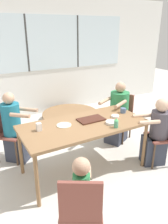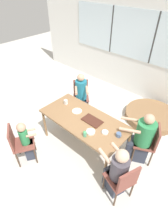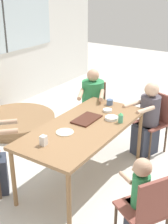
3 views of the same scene
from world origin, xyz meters
name	(u,v)px [view 1 (image 1 of 3)]	position (x,y,z in m)	size (l,w,h in m)	color
ground_plane	(84,169)	(0.00, 0.00, 0.00)	(16.00, 16.00, 0.00)	beige
wall_back_with_windows	(28,57)	(0.00, 2.66, 1.43)	(8.40, 0.08, 2.80)	silver
dining_table	(84,128)	(0.00, 0.00, 0.72)	(1.81, 0.86, 0.78)	olive
chair_for_woman_green_shirt	(122,112)	(1.18, 0.59, 0.53)	(0.54, 0.54, 0.89)	brown
chair_for_man_blue_shirt	(5,129)	(-0.95, 0.92, 0.53)	(0.57, 0.57, 0.89)	brown
chair_for_man_teal_shirt	(166,132)	(1.24, -0.45, 0.53)	(0.51, 0.51, 0.89)	brown
chair_for_toddler	(81,207)	(-0.67, -1.13, 0.53)	(0.55, 0.55, 0.89)	brown
person_woman_green_shirt	(118,116)	(1.03, 0.51, 0.51)	(0.71, 0.58, 1.16)	#333847
person_man_blue_shirt	(14,131)	(-0.83, 0.80, 0.53)	(0.57, 0.57, 1.16)	#333847
person_man_teal_shirt	(156,135)	(1.08, -0.39, 0.50)	(0.58, 0.44, 1.10)	#333847
person_toddler	(81,199)	(-0.60, -1.00, 0.49)	(0.30, 0.34, 0.97)	#333847
food_tray_dark	(91,119)	(0.16, 0.06, 0.79)	(0.40, 0.24, 0.02)	#472319
coffee_mug	(123,110)	(0.77, 0.07, 0.82)	(0.10, 0.09, 0.08)	slate
sippy_cup	(116,123)	(0.32, -0.33, 0.85)	(0.06, 0.06, 0.14)	#4CA57F
milk_carton_small	(39,127)	(-0.63, 0.10, 0.83)	(0.07, 0.07, 0.11)	silver
bowl_white_shallow	(115,116)	(0.54, -0.03, 0.80)	(0.12, 0.12, 0.03)	white
bowl_cereal	(111,122)	(0.34, -0.19, 0.80)	(0.16, 0.16, 0.04)	white
plate_tortillas	(64,125)	(-0.28, 0.08, 0.78)	(0.21, 0.21, 0.01)	beige
folded_table_stack	(71,116)	(0.69, 1.87, 0.09)	(1.33, 1.33, 0.18)	olive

